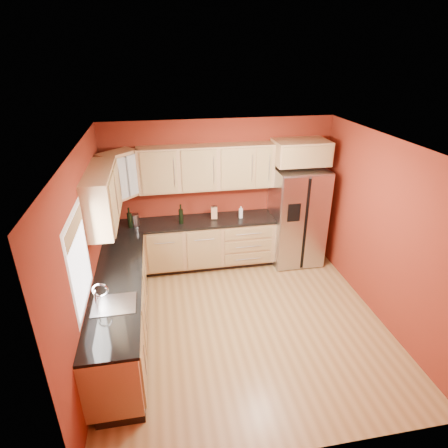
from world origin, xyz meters
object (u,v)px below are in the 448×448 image
(canister_left, at_px, (135,220))
(knife_block, at_px, (214,213))
(refrigerator, at_px, (297,216))
(wine_bottle_a, at_px, (181,214))
(soap_dispenser, at_px, (241,212))

(canister_left, height_order, knife_block, canister_left)
(refrigerator, distance_m, knife_block, 1.51)
(wine_bottle_a, height_order, soap_dispenser, wine_bottle_a)
(refrigerator, distance_m, soap_dispenser, 1.04)
(canister_left, distance_m, wine_bottle_a, 0.78)
(refrigerator, bearing_deg, soap_dispenser, 177.18)
(canister_left, height_order, wine_bottle_a, wine_bottle_a)
(wine_bottle_a, height_order, knife_block, wine_bottle_a)
(refrigerator, relative_size, knife_block, 8.46)
(wine_bottle_a, xyz_separation_m, soap_dispenser, (1.06, 0.04, -0.07))
(knife_block, height_order, soap_dispenser, soap_dispenser)
(refrigerator, height_order, knife_block, refrigerator)
(knife_block, distance_m, soap_dispenser, 0.47)
(wine_bottle_a, bearing_deg, refrigerator, -0.29)
(refrigerator, height_order, canister_left, refrigerator)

